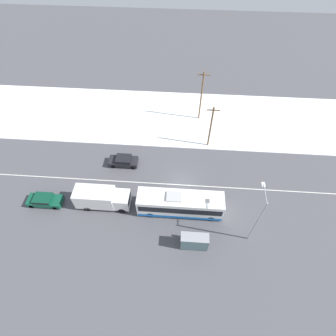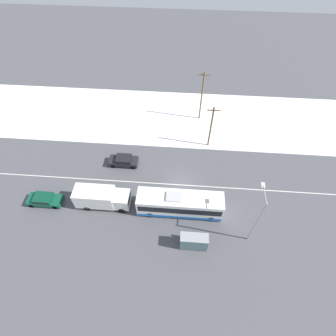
{
  "view_description": "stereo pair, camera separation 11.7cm",
  "coord_description": "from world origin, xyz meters",
  "px_view_note": "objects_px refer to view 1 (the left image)",
  "views": [
    {
      "loc": [
        -0.38,
        -20.67,
        29.63
      ],
      "look_at": [
        -1.98,
        1.72,
        1.4
      ],
      "focal_mm": 28.0,
      "sensor_mm": 36.0,
      "label": 1
    },
    {
      "loc": [
        -0.27,
        -20.66,
        29.63
      ],
      "look_at": [
        -1.98,
        1.72,
        1.4
      ],
      "focal_mm": 28.0,
      "sensor_mm": 36.0,
      "label": 2
    }
  ],
  "objects_px": {
    "parked_car_near_truck": "(44,200)",
    "utility_pole_snowlot": "(201,96)",
    "pedestrian_at_stop": "(186,234)",
    "bus_shelter": "(194,242)",
    "city_bus": "(180,204)",
    "utility_pole_roadside": "(211,127)",
    "box_truck": "(101,198)",
    "sedan_car": "(124,161)",
    "streetlamp": "(258,214)"
  },
  "relations": [
    {
      "from": "sedan_car",
      "to": "utility_pole_roadside",
      "type": "xyz_separation_m",
      "value": [
        12.26,
        4.68,
        3.08
      ]
    },
    {
      "from": "parked_car_near_truck",
      "to": "utility_pole_roadside",
      "type": "relative_size",
      "value": 0.6
    },
    {
      "from": "city_bus",
      "to": "streetlamp",
      "type": "relative_size",
      "value": 1.3
    },
    {
      "from": "utility_pole_snowlot",
      "to": "box_truck",
      "type": "bearing_deg",
      "value": -124.85
    },
    {
      "from": "sedan_car",
      "to": "parked_car_near_truck",
      "type": "height_order",
      "value": "sedan_car"
    },
    {
      "from": "pedestrian_at_stop",
      "to": "utility_pole_roadside",
      "type": "bearing_deg",
      "value": 79.36
    },
    {
      "from": "box_truck",
      "to": "parked_car_near_truck",
      "type": "distance_m",
      "value": 7.57
    },
    {
      "from": "parked_car_near_truck",
      "to": "box_truck",
      "type": "bearing_deg",
      "value": 2.65
    },
    {
      "from": "bus_shelter",
      "to": "parked_car_near_truck",
      "type": "bearing_deg",
      "value": 166.34
    },
    {
      "from": "sedan_car",
      "to": "box_truck",
      "type": "bearing_deg",
      "value": 77.91
    },
    {
      "from": "sedan_car",
      "to": "bus_shelter",
      "type": "bearing_deg",
      "value": 130.69
    },
    {
      "from": "box_truck",
      "to": "parked_car_near_truck",
      "type": "bearing_deg",
      "value": -177.35
    },
    {
      "from": "parked_car_near_truck",
      "to": "utility_pole_roadside",
      "type": "bearing_deg",
      "value": 29.3
    },
    {
      "from": "pedestrian_at_stop",
      "to": "utility_pole_snowlot",
      "type": "distance_m",
      "value": 21.96
    },
    {
      "from": "bus_shelter",
      "to": "pedestrian_at_stop",
      "type": "bearing_deg",
      "value": 127.55
    },
    {
      "from": "parked_car_near_truck",
      "to": "utility_pole_snowlot",
      "type": "xyz_separation_m",
      "value": [
        19.88,
        18.1,
        3.82
      ]
    },
    {
      "from": "parked_car_near_truck",
      "to": "utility_pole_snowlot",
      "type": "height_order",
      "value": "utility_pole_snowlot"
    },
    {
      "from": "sedan_car",
      "to": "utility_pole_snowlot",
      "type": "distance_m",
      "value": 15.83
    },
    {
      "from": "city_bus",
      "to": "pedestrian_at_stop",
      "type": "relative_size",
      "value": 6.37
    },
    {
      "from": "city_bus",
      "to": "streetlamp",
      "type": "bearing_deg",
      "value": -18.21
    },
    {
      "from": "box_truck",
      "to": "utility_pole_snowlot",
      "type": "xyz_separation_m",
      "value": [
        12.36,
        17.75,
        2.96
      ]
    },
    {
      "from": "bus_shelter",
      "to": "utility_pole_snowlot",
      "type": "height_order",
      "value": "utility_pole_snowlot"
    },
    {
      "from": "utility_pole_roadside",
      "to": "utility_pole_snowlot",
      "type": "height_order",
      "value": "utility_pole_snowlot"
    },
    {
      "from": "utility_pole_snowlot",
      "to": "utility_pole_roadside",
      "type": "bearing_deg",
      "value": -77.47
    },
    {
      "from": "sedan_car",
      "to": "parked_car_near_truck",
      "type": "distance_m",
      "value": 11.54
    },
    {
      "from": "box_truck",
      "to": "utility_pole_snowlot",
      "type": "distance_m",
      "value": 21.83
    },
    {
      "from": "pedestrian_at_stop",
      "to": "streetlamp",
      "type": "xyz_separation_m",
      "value": [
        7.31,
        0.96,
        4.05
      ]
    },
    {
      "from": "bus_shelter",
      "to": "utility_pole_snowlot",
      "type": "distance_m",
      "value": 22.97
    },
    {
      "from": "bus_shelter",
      "to": "streetlamp",
      "type": "xyz_separation_m",
      "value": [
        6.42,
        2.12,
        3.38
      ]
    },
    {
      "from": "city_bus",
      "to": "utility_pole_roadside",
      "type": "bearing_deg",
      "value": 72.04
    },
    {
      "from": "parked_car_near_truck",
      "to": "utility_pole_roadside",
      "type": "distance_m",
      "value": 24.56
    },
    {
      "from": "sedan_car",
      "to": "bus_shelter",
      "type": "xyz_separation_m",
      "value": [
        10.24,
        -11.92,
        0.89
      ]
    },
    {
      "from": "city_bus",
      "to": "parked_car_near_truck",
      "type": "distance_m",
      "value": 17.45
    },
    {
      "from": "parked_car_near_truck",
      "to": "pedestrian_at_stop",
      "type": "height_order",
      "value": "pedestrian_at_stop"
    },
    {
      "from": "utility_pole_roadside",
      "to": "utility_pole_snowlot",
      "type": "xyz_separation_m",
      "value": [
        -1.37,
        6.17,
        0.71
      ]
    },
    {
      "from": "pedestrian_at_stop",
      "to": "bus_shelter",
      "type": "relative_size",
      "value": 0.52
    },
    {
      "from": "city_bus",
      "to": "sedan_car",
      "type": "bearing_deg",
      "value": 139.96
    },
    {
      "from": "city_bus",
      "to": "utility_pole_snowlot",
      "type": "relative_size",
      "value": 1.2
    },
    {
      "from": "city_bus",
      "to": "sedan_car",
      "type": "distance_m",
      "value": 11.06
    },
    {
      "from": "box_truck",
      "to": "utility_pole_roadside",
      "type": "distance_m",
      "value": 18.1
    },
    {
      "from": "box_truck",
      "to": "bus_shelter",
      "type": "relative_size",
      "value": 2.18
    },
    {
      "from": "bus_shelter",
      "to": "utility_pole_roadside",
      "type": "distance_m",
      "value": 16.86
    },
    {
      "from": "sedan_car",
      "to": "utility_pole_snowlot",
      "type": "height_order",
      "value": "utility_pole_snowlot"
    },
    {
      "from": "bus_shelter",
      "to": "streetlamp",
      "type": "relative_size",
      "value": 0.39
    },
    {
      "from": "parked_car_near_truck",
      "to": "utility_pole_snowlot",
      "type": "relative_size",
      "value": 0.5
    },
    {
      "from": "sedan_car",
      "to": "streetlamp",
      "type": "distance_m",
      "value": 19.8
    },
    {
      "from": "city_bus",
      "to": "bus_shelter",
      "type": "height_order",
      "value": "city_bus"
    },
    {
      "from": "streetlamp",
      "to": "pedestrian_at_stop",
      "type": "bearing_deg",
      "value": -172.53
    },
    {
      "from": "streetlamp",
      "to": "utility_pole_snowlot",
      "type": "relative_size",
      "value": 0.92
    },
    {
      "from": "city_bus",
      "to": "utility_pole_roadside",
      "type": "distance_m",
      "value": 12.58
    }
  ]
}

